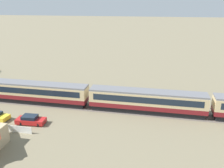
% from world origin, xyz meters
% --- Properties ---
extents(passenger_train, '(102.38, 3.06, 3.92)m').
position_xyz_m(passenger_train, '(-19.64, -0.45, 2.18)').
color(passenger_train, maroon).
rests_on(passenger_train, ground_plane).
extents(railway_track, '(169.46, 3.60, 0.04)m').
position_xyz_m(railway_track, '(-18.45, -0.45, 0.01)').
color(railway_track, '#665B51').
rests_on(railway_track, ground_plane).
extents(parked_car_red, '(4.62, 2.06, 1.41)m').
position_xyz_m(parked_car_red, '(-37.36, -8.33, 0.66)').
color(parked_car_red, red).
rests_on(parked_car_red, ground_plane).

